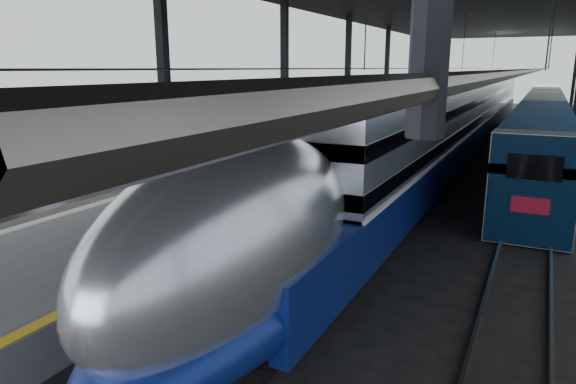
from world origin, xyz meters
The scene contains 8 objects.
ground centered at (0.00, 0.00, 0.00)m, with size 160.00×160.00×0.00m, color black.
platform centered at (-3.50, 20.00, 0.50)m, with size 6.00×80.00×1.00m, color #4C4C4F.
yellow_strip centered at (-0.70, 20.00, 1.00)m, with size 0.30×80.00×0.01m, color gold.
rails centered at (4.50, 20.00, 0.08)m, with size 6.52×80.00×0.16m.
canopy centered at (1.90, 20.00, 9.12)m, with size 18.00×75.00×9.47m.
tgv_train centered at (2.00, 25.16, 2.08)m, with size 3.10×65.20×4.44m.
second_train centered at (7.00, 33.67, 1.82)m, with size 2.61×56.05×3.59m.
child centered at (-1.32, -0.35, 1.48)m, with size 0.35×0.23×0.95m, color #472C17.
Camera 1 is at (7.11, -10.53, 5.52)m, focal length 32.00 mm.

